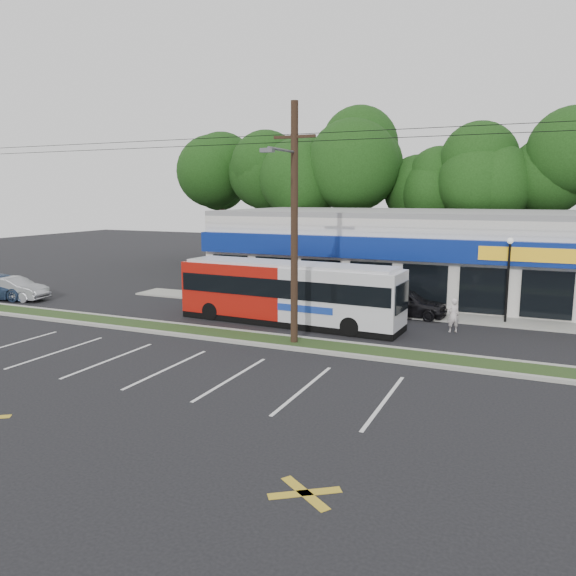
# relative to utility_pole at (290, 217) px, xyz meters

# --- Properties ---
(ground) EXTENTS (120.00, 120.00, 0.00)m
(ground) POSITION_rel_utility_pole_xyz_m (-2.83, -0.93, -5.41)
(ground) COLOR black
(ground) RESTS_ON ground
(grass_strip) EXTENTS (40.00, 1.60, 0.12)m
(grass_strip) POSITION_rel_utility_pole_xyz_m (-2.83, 0.07, -5.35)
(grass_strip) COLOR #273716
(grass_strip) RESTS_ON ground
(curb_south) EXTENTS (40.00, 0.25, 0.14)m
(curb_south) POSITION_rel_utility_pole_xyz_m (-2.83, -0.78, -5.34)
(curb_south) COLOR #9E9E93
(curb_south) RESTS_ON ground
(curb_north) EXTENTS (40.00, 0.25, 0.14)m
(curb_north) POSITION_rel_utility_pole_xyz_m (-2.83, 0.92, -5.34)
(curb_north) COLOR #9E9E93
(curb_north) RESTS_ON ground
(sidewalk) EXTENTS (32.00, 2.20, 0.10)m
(sidewalk) POSITION_rel_utility_pole_xyz_m (2.17, 8.07, -5.36)
(sidewalk) COLOR #9E9E93
(sidewalk) RESTS_ON ground
(strip_mall) EXTENTS (25.00, 12.55, 5.30)m
(strip_mall) POSITION_rel_utility_pole_xyz_m (2.67, 14.99, -2.76)
(strip_mall) COLOR beige
(strip_mall) RESTS_ON ground
(utility_pole) EXTENTS (50.00, 2.77, 10.00)m
(utility_pole) POSITION_rel_utility_pole_xyz_m (0.00, 0.00, 0.00)
(utility_pole) COLOR black
(utility_pole) RESTS_ON ground
(lamp_post) EXTENTS (0.30, 0.30, 4.25)m
(lamp_post) POSITION_rel_utility_pole_xyz_m (8.17, 7.87, -2.74)
(lamp_post) COLOR black
(lamp_post) RESTS_ON ground
(tree_line) EXTENTS (46.76, 6.76, 11.83)m
(tree_line) POSITION_rel_utility_pole_xyz_m (1.17, 25.07, 3.00)
(tree_line) COLOR black
(tree_line) RESTS_ON ground
(metrobus) EXTENTS (11.39, 2.94, 3.04)m
(metrobus) POSITION_rel_utility_pole_xyz_m (-1.62, 3.57, -3.81)
(metrobus) COLOR #A8140C
(metrobus) RESTS_ON ground
(car_dark) EXTENTS (4.37, 1.92, 1.46)m
(car_dark) POSITION_rel_utility_pole_xyz_m (3.27, 7.57, -4.68)
(car_dark) COLOR black
(car_dark) RESTS_ON ground
(car_silver) EXTENTS (4.34, 1.97, 1.38)m
(car_silver) POSITION_rel_utility_pole_xyz_m (-19.35, 2.57, -4.72)
(car_silver) COLOR #95979C
(car_silver) RESTS_ON ground
(car_blue) EXTENTS (5.44, 2.93, 1.50)m
(car_blue) POSITION_rel_utility_pole_xyz_m (-20.53, 2.57, -4.66)
(car_blue) COLOR navy
(car_blue) RESTS_ON ground
(pedestrian_a) EXTENTS (0.69, 0.62, 1.59)m
(pedestrian_a) POSITION_rel_utility_pole_xyz_m (6.03, 5.07, -4.62)
(pedestrian_a) COLOR silver
(pedestrian_a) RESTS_ON ground
(pedestrian_b) EXTENTS (1.08, 1.00, 1.79)m
(pedestrian_b) POSITION_rel_utility_pole_xyz_m (-0.68, 7.57, -4.52)
(pedestrian_b) COLOR beige
(pedestrian_b) RESTS_ON ground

